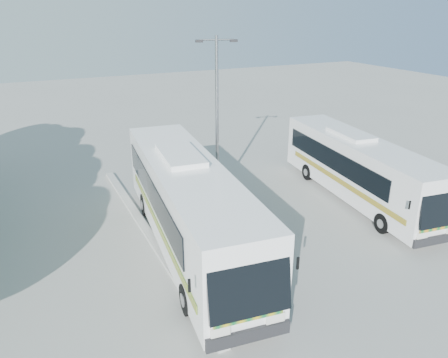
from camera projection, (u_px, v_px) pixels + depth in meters
ground at (212, 242)px, 18.76m from camera, size 100.00×100.00×0.00m
kerb_divider at (147, 232)px, 19.48m from camera, size 0.40×16.00×0.15m
coach_main at (188, 204)px, 17.71m from camera, size 3.99×13.26×3.62m
coach_adjacent at (358, 167)px, 22.41m from camera, size 3.66×11.63×3.17m
lamppost at (217, 113)px, 21.70m from camera, size 1.97×0.73×8.19m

